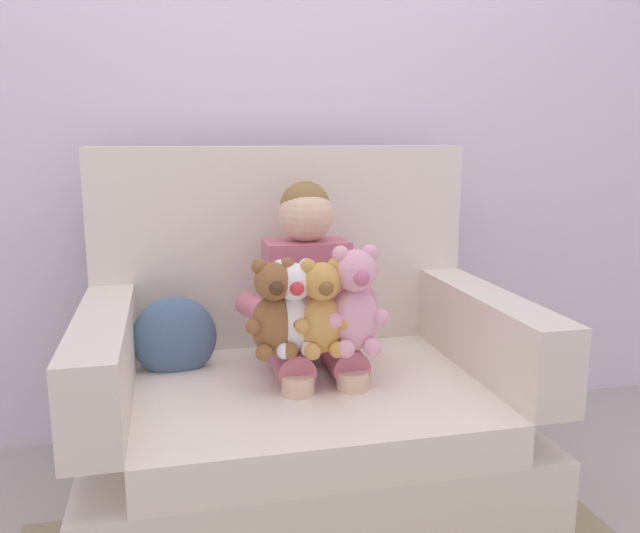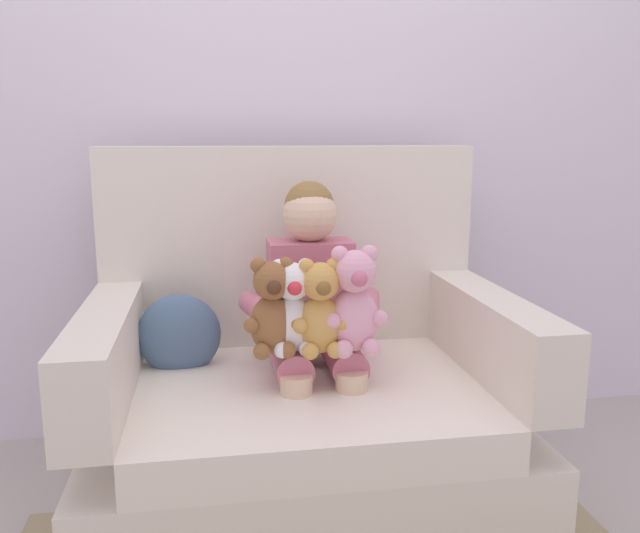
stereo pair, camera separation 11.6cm
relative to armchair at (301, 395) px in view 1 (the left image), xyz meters
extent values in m
plane|color=#ADA89E|center=(0.00, -0.06, -0.33)|extent=(8.00, 8.00, 0.00)
cube|color=silver|center=(0.00, 0.60, 0.97)|extent=(6.00, 0.10, 2.60)
cube|color=silver|center=(0.00, -0.06, -0.19)|extent=(1.27, 0.92, 0.30)
cube|color=white|center=(0.00, -0.13, 0.02)|extent=(0.99, 0.78, 0.12)
cube|color=silver|center=(0.00, 0.33, 0.42)|extent=(1.27, 0.14, 0.68)
cube|color=silver|center=(-0.57, -0.13, 0.20)|extent=(0.14, 0.78, 0.24)
cube|color=silver|center=(0.57, -0.13, 0.20)|extent=(0.14, 0.78, 0.24)
cube|color=#C66B7F|center=(0.04, 0.08, 0.31)|extent=(0.26, 0.16, 0.34)
sphere|color=beige|center=(0.04, 0.08, 0.56)|extent=(0.17, 0.17, 0.17)
sphere|color=olive|center=(0.04, 0.09, 0.58)|extent=(0.16, 0.16, 0.16)
cylinder|color=#C66B7F|center=(-0.04, -0.05, 0.14)|extent=(0.11, 0.26, 0.11)
cylinder|color=beige|center=(-0.04, -0.18, -0.01)|extent=(0.09, 0.09, 0.30)
cylinder|color=#C66B7F|center=(0.12, -0.05, 0.14)|extent=(0.11, 0.26, 0.11)
cylinder|color=beige|center=(0.12, -0.18, -0.01)|extent=(0.09, 0.09, 0.30)
cylinder|color=#C66B7F|center=(-0.12, -0.04, 0.29)|extent=(0.13, 0.27, 0.07)
cylinder|color=#C66B7F|center=(0.20, -0.04, 0.29)|extent=(0.13, 0.27, 0.07)
ellipsoid|color=gold|center=(0.03, -0.16, 0.27)|extent=(0.13, 0.11, 0.17)
sphere|color=gold|center=(0.03, -0.17, 0.40)|extent=(0.11, 0.11, 0.11)
sphere|color=brown|center=(0.03, -0.22, 0.39)|extent=(0.04, 0.04, 0.04)
sphere|color=gold|center=(-0.01, -0.16, 0.44)|extent=(0.04, 0.04, 0.04)
sphere|color=gold|center=(-0.03, -0.19, 0.28)|extent=(0.04, 0.04, 0.04)
sphere|color=gold|center=(-0.01, -0.21, 0.21)|extent=(0.05, 0.05, 0.05)
sphere|color=gold|center=(0.07, -0.16, 0.44)|extent=(0.04, 0.04, 0.04)
sphere|color=gold|center=(0.09, -0.19, 0.28)|extent=(0.04, 0.04, 0.04)
sphere|color=gold|center=(0.06, -0.21, 0.21)|extent=(0.05, 0.05, 0.05)
ellipsoid|color=brown|center=(-0.10, -0.14, 0.28)|extent=(0.13, 0.11, 0.17)
sphere|color=brown|center=(-0.10, -0.15, 0.40)|extent=(0.11, 0.11, 0.11)
sphere|color=#4C2D19|center=(-0.10, -0.20, 0.40)|extent=(0.04, 0.04, 0.04)
sphere|color=brown|center=(-0.14, -0.14, 0.45)|extent=(0.04, 0.04, 0.04)
sphere|color=brown|center=(-0.17, -0.17, 0.28)|extent=(0.04, 0.04, 0.04)
sphere|color=brown|center=(-0.14, -0.19, 0.21)|extent=(0.05, 0.05, 0.05)
sphere|color=brown|center=(-0.07, -0.14, 0.45)|extent=(0.04, 0.04, 0.04)
sphere|color=brown|center=(-0.04, -0.17, 0.28)|extent=(0.04, 0.04, 0.04)
sphere|color=brown|center=(-0.07, -0.19, 0.21)|extent=(0.05, 0.05, 0.05)
ellipsoid|color=white|center=(-0.05, -0.13, 0.27)|extent=(0.13, 0.11, 0.16)
sphere|color=white|center=(-0.05, -0.15, 0.40)|extent=(0.11, 0.11, 0.11)
sphere|color=#DB333D|center=(-0.05, -0.19, 0.39)|extent=(0.04, 0.04, 0.04)
sphere|color=white|center=(-0.08, -0.14, 0.44)|extent=(0.04, 0.04, 0.04)
sphere|color=white|center=(-0.11, -0.17, 0.28)|extent=(0.04, 0.04, 0.04)
sphere|color=white|center=(-0.08, -0.18, 0.21)|extent=(0.05, 0.05, 0.05)
sphere|color=white|center=(-0.01, -0.14, 0.44)|extent=(0.04, 0.04, 0.04)
sphere|color=white|center=(0.01, -0.17, 0.28)|extent=(0.04, 0.04, 0.04)
sphere|color=white|center=(-0.01, -0.18, 0.21)|extent=(0.05, 0.05, 0.05)
ellipsoid|color=#EAA8BC|center=(0.12, -0.16, 0.29)|extent=(0.14, 0.12, 0.19)
sphere|color=#EAA8BC|center=(0.12, -0.17, 0.43)|extent=(0.12, 0.12, 0.12)
sphere|color=#CC6684|center=(0.12, -0.23, 0.42)|extent=(0.05, 0.05, 0.05)
sphere|color=#EAA8BC|center=(0.08, -0.16, 0.48)|extent=(0.05, 0.05, 0.05)
sphere|color=#EAA8BC|center=(0.06, -0.19, 0.29)|extent=(0.05, 0.05, 0.05)
sphere|color=#EAA8BC|center=(0.09, -0.21, 0.22)|extent=(0.05, 0.05, 0.05)
sphere|color=#EAA8BC|center=(0.17, -0.16, 0.48)|extent=(0.05, 0.05, 0.05)
sphere|color=#EAA8BC|center=(0.19, -0.19, 0.29)|extent=(0.05, 0.05, 0.05)
sphere|color=#EAA8BC|center=(0.16, -0.21, 0.22)|extent=(0.05, 0.05, 0.05)
ellipsoid|color=slate|center=(-0.38, 0.11, 0.18)|extent=(0.26, 0.13, 0.26)
camera|label=1|loc=(-0.38, -1.88, 0.80)|focal=36.49mm
camera|label=2|loc=(-0.27, -1.90, 0.80)|focal=36.49mm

